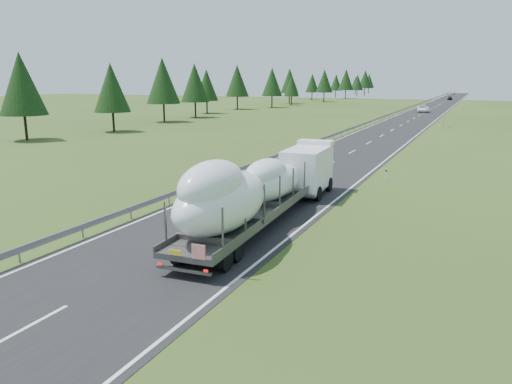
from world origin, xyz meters
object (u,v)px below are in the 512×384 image
at_px(boat_truck, 259,186).
at_px(distant_van, 423,109).
at_px(highway_sign, 444,117).
at_px(distant_car_blue, 453,93).
at_px(distant_car_dark, 450,98).

distance_m(boat_truck, distant_van, 106.10).
bearing_deg(distant_van, boat_truck, -94.48).
bearing_deg(highway_sign, distant_van, 100.97).
height_order(highway_sign, distant_van, highway_sign).
xyz_separation_m(distant_van, distant_car_blue, (-2.09, 156.28, -0.14)).
bearing_deg(boat_truck, highway_sign, 85.72).
bearing_deg(boat_truck, distant_car_blue, 91.07).
bearing_deg(distant_car_blue, boat_truck, -92.73).
height_order(highway_sign, boat_truck, boat_truck).
bearing_deg(highway_sign, boat_truck, -94.28).
xyz_separation_m(distant_van, distant_car_dark, (1.16, 79.01, -0.08)).
bearing_deg(highway_sign, distant_car_blue, 92.87).
bearing_deg(distant_car_dark, boat_truck, -95.06).
xyz_separation_m(highway_sign, boat_truck, (-4.95, -66.15, 0.52)).
height_order(distant_car_dark, distant_car_blue, distant_car_dark).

